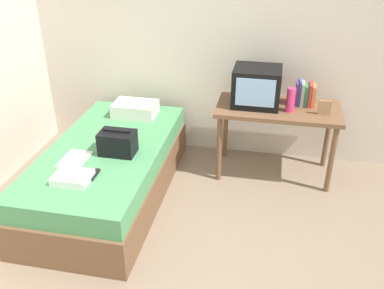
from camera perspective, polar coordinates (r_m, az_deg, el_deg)
The scene contains 13 objects.
ground_plane at distance 3.23m, azimuth -1.95°, elevation -17.10°, with size 8.00×8.00×0.00m, color #84705B.
wall_back at distance 4.35m, azimuth 4.01°, elevation 14.99°, with size 5.20×0.10×2.60m, color beige.
bed at distance 3.93m, azimuth -11.16°, elevation -3.59°, with size 1.00×2.00×0.52m.
desk at distance 4.12m, azimuth 11.48°, elevation 3.85°, with size 1.16×0.60×0.72m.
tv at distance 4.03m, azimuth 8.72°, elevation 7.76°, with size 0.44×0.39×0.36m.
water_bottle at distance 3.96m, azimuth 13.17°, elevation 5.89°, with size 0.08×0.08×0.23m, color #E53372.
book_row at distance 4.14m, azimuth 15.04°, elevation 6.59°, with size 0.18×0.16×0.24m.
picture_frame at distance 3.99m, azimuth 17.47°, elevation 4.77°, with size 0.11×0.02×0.14m, color #9E754C.
pillow at distance 4.34m, azimuth -7.67°, elevation 4.79°, with size 0.43×0.30×0.13m, color silver.
handbag at distance 3.63m, azimuth -10.02°, elevation 0.24°, with size 0.30×0.20×0.22m.
magazine at distance 3.66m, azimuth -15.54°, elevation -1.89°, with size 0.21×0.29×0.01m, color white.
remote_dark at distance 3.39m, azimuth -13.11°, elevation -3.99°, with size 0.04×0.16×0.02m, color black.
folded_towel at distance 3.36m, azimuth -15.83°, elevation -4.31°, with size 0.28×0.22×0.06m, color white.
Camera 1 is at (0.55, -2.20, 2.31)m, focal length 39.48 mm.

